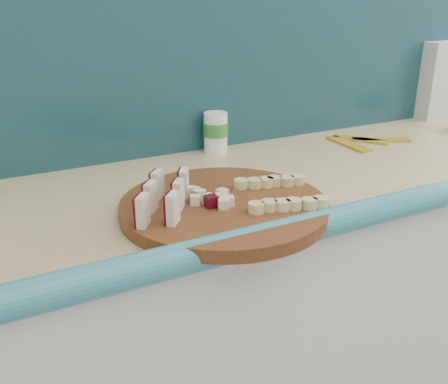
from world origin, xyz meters
name	(u,v)px	position (x,y,z in m)	size (l,w,h in m)	color
kitchen_counter	(368,288)	(0.10, 1.50, 0.46)	(2.20, 0.63, 0.91)	white
backsplash	(328,54)	(0.10, 1.79, 1.16)	(2.20, 0.02, 0.50)	teal
cutting_board	(224,207)	(-0.51, 1.34, 0.92)	(0.43, 0.43, 0.03)	#46260F
apple_wedges	(164,196)	(-0.63, 1.35, 0.97)	(0.15, 0.17, 0.06)	beige
apple_chunks	(211,197)	(-0.54, 1.35, 0.95)	(0.07, 0.07, 0.02)	beige
banana_slices	(279,192)	(-0.39, 1.31, 0.95)	(0.19, 0.19, 0.02)	#D3C781
flour_bag	(437,80)	(0.59, 1.76, 1.05)	(0.16, 0.11, 0.27)	silver
canister	(216,132)	(-0.33, 1.74, 0.97)	(0.07, 0.07, 0.12)	white
banana_peel	(363,141)	(0.12, 1.62, 0.91)	(0.23, 0.20, 0.01)	gold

